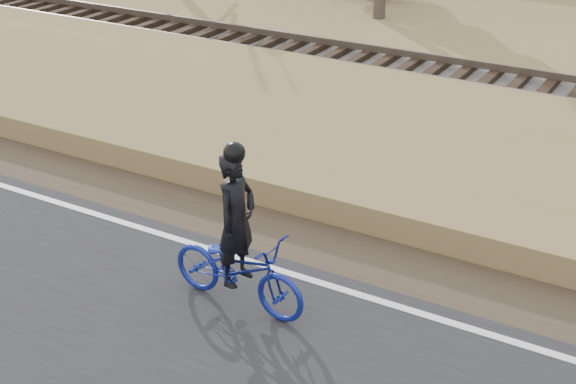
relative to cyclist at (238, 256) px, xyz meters
The scene contains 8 objects.
ground 1.07m from the cyclist, 109.00° to the left, with size 120.00×120.00×0.00m, color olive.
road 1.93m from the cyclist, 98.06° to the right, with size 120.00×6.00×0.06m, color black.
edge_line 1.18m from the cyclist, 105.12° to the left, with size 120.00×0.12×0.01m, color silver.
shoulder 2.08m from the cyclist, 97.41° to the left, with size 120.00×1.60×0.04m, color #473A2B.
embankment 4.96m from the cyclist, 92.91° to the left, with size 120.00×5.00×0.44m, color olive.
ballast 8.75m from the cyclist, 91.65° to the left, with size 120.00×3.00×0.45m, color slate.
railroad 8.73m from the cyclist, 91.65° to the left, with size 120.00×2.40×0.29m.
cyclist is the anchor object (origin of this frame).
Camera 1 is at (5.00, -7.71, 5.73)m, focal length 50.00 mm.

